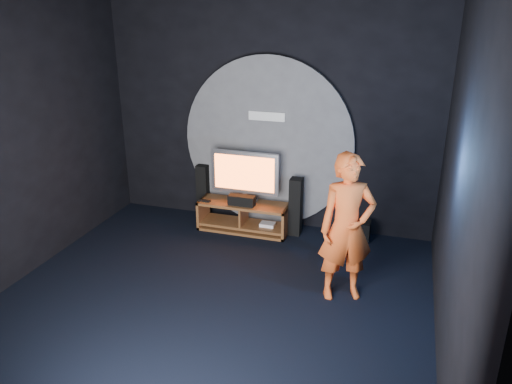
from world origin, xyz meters
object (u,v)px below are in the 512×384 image
at_px(tower_speaker_left, 204,191).
at_px(media_console, 244,218).
at_px(tv, 245,175).
at_px(player, 347,228).
at_px(tower_speaker_right, 296,207).
at_px(subwoofer, 361,230).

bearing_deg(tower_speaker_left, media_console, -20.86).
xyz_separation_m(media_console, tv, (-0.01, 0.07, 0.68)).
bearing_deg(player, tv, 116.69).
xyz_separation_m(tv, tower_speaker_right, (0.78, 0.04, -0.44)).
distance_m(media_console, tower_speaker_right, 0.82).
height_order(media_console, tower_speaker_left, tower_speaker_left).
bearing_deg(subwoofer, tower_speaker_left, 177.73).
relative_size(subwoofer, player, 0.17).
bearing_deg(subwoofer, tower_speaker_right, -174.65).
xyz_separation_m(media_console, player, (1.70, -1.37, 0.69)).
distance_m(tower_speaker_right, player, 1.80).
bearing_deg(player, tower_speaker_right, 98.88).
relative_size(media_console, player, 0.78).
height_order(tower_speaker_right, subwoofer, tower_speaker_right).
xyz_separation_m(media_console, tower_speaker_left, (-0.79, 0.30, 0.25)).
height_order(media_console, subwoofer, media_console).
bearing_deg(subwoofer, tv, -175.65).
bearing_deg(tower_speaker_right, tv, -176.90).
relative_size(media_console, tower_speaker_right, 1.56).
distance_m(tv, player, 2.23).
xyz_separation_m(media_console, subwoofer, (1.74, 0.20, -0.05)).
relative_size(tower_speaker_left, subwoofer, 2.99).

